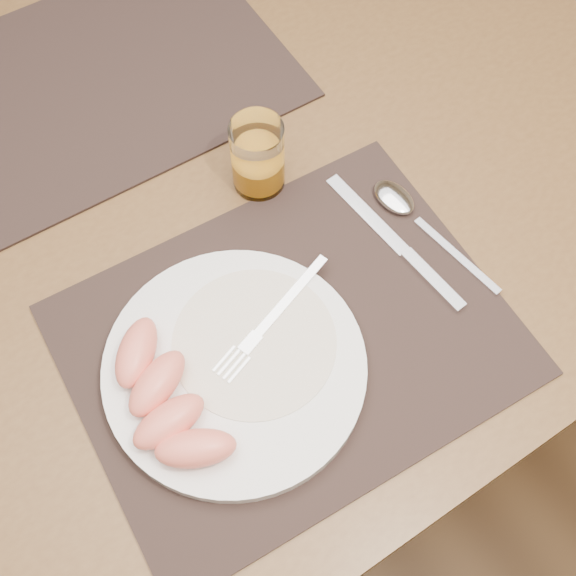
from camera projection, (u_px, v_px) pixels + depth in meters
The scene contains 11 objects.
ground at pixel (241, 396), 1.52m from camera, with size 5.00×5.00×0.00m, color #55381D.
table at pixel (212, 225), 0.93m from camera, with size 1.40×0.90×0.75m.
placemat_near at pixel (290, 340), 0.76m from camera, with size 0.45×0.35×0.00m, color #2E211D.
placemat_far at pixel (106, 77), 0.93m from camera, with size 0.45×0.35×0.00m, color #2E211D.
plate at pixel (235, 368), 0.74m from camera, with size 0.27×0.27×0.02m, color white.
plate_dressing at pixel (254, 342), 0.74m from camera, with size 0.17×0.17×0.00m.
fork at pixel (265, 326), 0.75m from camera, with size 0.17×0.07×0.00m.
knife at pixel (405, 252), 0.81m from camera, with size 0.03×0.22×0.01m.
spoon at pixel (403, 206), 0.83m from camera, with size 0.05×0.19×0.01m.
juice_glass at pixel (258, 159), 0.82m from camera, with size 0.06×0.06×0.09m.
grapefruit_wedges at pixel (164, 400), 0.70m from camera, with size 0.09×0.19×0.03m.
Camera 1 is at (-0.19, -0.47, 1.45)m, focal length 45.00 mm.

